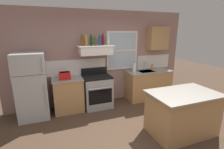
{
  "coord_description": "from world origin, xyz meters",
  "views": [
    {
      "loc": [
        -1.41,
        -2.42,
        2.13
      ],
      "look_at": [
        -0.05,
        1.2,
        1.1
      ],
      "focal_mm": 26.47,
      "sensor_mm": 36.0,
      "label": 1
    }
  ],
  "objects_px": {
    "stove_range": "(97,91)",
    "bottle_blue_liqueur": "(100,41)",
    "bottle_olive_oil_square": "(95,41)",
    "dish_soap_bottle": "(152,67)",
    "kitchen_island": "(182,113)",
    "refrigerator": "(32,86)",
    "toaster": "(65,75)",
    "bottle_clear_tall": "(108,40)",
    "bottle_dark_green_wine": "(91,41)",
    "bottle_champagne_gold_foil": "(86,41)",
    "bottle_red_label_wine": "(103,40)",
    "bottle_amber_wine": "(82,41)",
    "paper_towel_roll": "(135,68)"
  },
  "relations": [
    {
      "from": "bottle_champagne_gold_foil",
      "to": "bottle_dark_green_wine",
      "type": "height_order",
      "value": "bottle_champagne_gold_foil"
    },
    {
      "from": "refrigerator",
      "to": "stove_range",
      "type": "relative_size",
      "value": 1.5
    },
    {
      "from": "stove_range",
      "to": "bottle_blue_liqueur",
      "type": "height_order",
      "value": "bottle_blue_liqueur"
    },
    {
      "from": "toaster",
      "to": "bottle_amber_wine",
      "type": "distance_m",
      "value": 1.01
    },
    {
      "from": "refrigerator",
      "to": "bottle_clear_tall",
      "type": "xyz_separation_m",
      "value": [
        2.01,
        0.07,
        1.05
      ]
    },
    {
      "from": "refrigerator",
      "to": "paper_towel_roll",
      "type": "xyz_separation_m",
      "value": [
        2.84,
        0.06,
        0.23
      ]
    },
    {
      "from": "refrigerator",
      "to": "bottle_red_label_wine",
      "type": "relative_size",
      "value": 5.07
    },
    {
      "from": "bottle_blue_liqueur",
      "to": "kitchen_island",
      "type": "xyz_separation_m",
      "value": [
        1.2,
        -1.93,
        -1.41
      ]
    },
    {
      "from": "refrigerator",
      "to": "bottle_amber_wine",
      "type": "xyz_separation_m",
      "value": [
        1.3,
        0.08,
        1.06
      ]
    },
    {
      "from": "refrigerator",
      "to": "toaster",
      "type": "distance_m",
      "value": 0.81
    },
    {
      "from": "bottle_champagne_gold_foil",
      "to": "dish_soap_bottle",
      "type": "distance_m",
      "value": 2.29
    },
    {
      "from": "bottle_champagne_gold_foil",
      "to": "bottle_red_label_wine",
      "type": "height_order",
      "value": "bottle_red_label_wine"
    },
    {
      "from": "bottle_amber_wine",
      "to": "bottle_red_label_wine",
      "type": "relative_size",
      "value": 0.96
    },
    {
      "from": "stove_range",
      "to": "bottle_red_label_wine",
      "type": "bearing_deg",
      "value": 33.52
    },
    {
      "from": "bottle_blue_liqueur",
      "to": "bottle_clear_tall",
      "type": "relative_size",
      "value": 0.96
    },
    {
      "from": "bottle_clear_tall",
      "to": "dish_soap_bottle",
      "type": "distance_m",
      "value": 1.75
    },
    {
      "from": "refrigerator",
      "to": "bottle_olive_oil_square",
      "type": "relative_size",
      "value": 5.97
    },
    {
      "from": "stove_range",
      "to": "kitchen_island",
      "type": "height_order",
      "value": "stove_range"
    },
    {
      "from": "bottle_dark_green_wine",
      "to": "paper_towel_roll",
      "type": "height_order",
      "value": "bottle_dark_green_wine"
    },
    {
      "from": "bottle_olive_oil_square",
      "to": "bottle_clear_tall",
      "type": "distance_m",
      "value": 0.37
    },
    {
      "from": "bottle_champagne_gold_foil",
      "to": "toaster",
      "type": "bearing_deg",
      "value": -170.12
    },
    {
      "from": "bottle_blue_liqueur",
      "to": "bottle_champagne_gold_foil",
      "type": "bearing_deg",
      "value": 175.05
    },
    {
      "from": "bottle_amber_wine",
      "to": "bottle_clear_tall",
      "type": "xyz_separation_m",
      "value": [
        0.71,
        -0.01,
        -0.0
      ]
    },
    {
      "from": "paper_towel_roll",
      "to": "bottle_dark_green_wine",
      "type": "bearing_deg",
      "value": 179.78
    },
    {
      "from": "bottle_champagne_gold_foil",
      "to": "bottle_clear_tall",
      "type": "xyz_separation_m",
      "value": [
        0.6,
        -0.06,
        -0.01
      ]
    },
    {
      "from": "bottle_olive_oil_square",
      "to": "dish_soap_bottle",
      "type": "relative_size",
      "value": 1.52
    },
    {
      "from": "bottle_amber_wine",
      "to": "bottle_red_label_wine",
      "type": "height_order",
      "value": "bottle_red_label_wine"
    },
    {
      "from": "refrigerator",
      "to": "bottle_amber_wine",
      "type": "relative_size",
      "value": 5.29
    },
    {
      "from": "bottle_olive_oil_square",
      "to": "bottle_clear_tall",
      "type": "xyz_separation_m",
      "value": [
        0.36,
        -0.07,
        0.01
      ]
    },
    {
      "from": "stove_range",
      "to": "bottle_blue_liqueur",
      "type": "relative_size",
      "value": 3.8
    },
    {
      "from": "bottle_dark_green_wine",
      "to": "bottle_champagne_gold_foil",
      "type": "bearing_deg",
      "value": 151.39
    },
    {
      "from": "bottle_red_label_wine",
      "to": "bottle_champagne_gold_foil",
      "type": "bearing_deg",
      "value": -173.84
    },
    {
      "from": "refrigerator",
      "to": "dish_soap_bottle",
      "type": "relative_size",
      "value": 9.09
    },
    {
      "from": "refrigerator",
      "to": "bottle_olive_oil_square",
      "type": "height_order",
      "value": "bottle_olive_oil_square"
    },
    {
      "from": "toaster",
      "to": "bottle_olive_oil_square",
      "type": "relative_size",
      "value": 1.08
    },
    {
      "from": "refrigerator",
      "to": "bottle_olive_oil_square",
      "type": "xyz_separation_m",
      "value": [
        1.65,
        0.14,
        1.04
      ]
    },
    {
      "from": "paper_towel_roll",
      "to": "kitchen_island",
      "type": "bearing_deg",
      "value": -86.16
    },
    {
      "from": "toaster",
      "to": "bottle_clear_tall",
      "type": "relative_size",
      "value": 0.99
    },
    {
      "from": "bottle_blue_liqueur",
      "to": "kitchen_island",
      "type": "height_order",
      "value": "bottle_blue_liqueur"
    },
    {
      "from": "refrigerator",
      "to": "bottle_red_label_wine",
      "type": "xyz_separation_m",
      "value": [
        1.89,
        0.18,
        1.06
      ]
    },
    {
      "from": "bottle_red_label_wine",
      "to": "kitchen_island",
      "type": "height_order",
      "value": "bottle_red_label_wine"
    },
    {
      "from": "kitchen_island",
      "to": "dish_soap_bottle",
      "type": "bearing_deg",
      "value": 74.35
    },
    {
      "from": "bottle_dark_green_wine",
      "to": "bottle_olive_oil_square",
      "type": "bearing_deg",
      "value": 30.98
    },
    {
      "from": "stove_range",
      "to": "bottle_red_label_wine",
      "type": "xyz_separation_m",
      "value": [
        0.24,
        0.16,
        1.42
      ]
    },
    {
      "from": "toaster",
      "to": "kitchen_island",
      "type": "bearing_deg",
      "value": -40.39
    },
    {
      "from": "bottle_champagne_gold_foil",
      "to": "bottle_dark_green_wine",
      "type": "bearing_deg",
      "value": -28.61
    },
    {
      "from": "stove_range",
      "to": "dish_soap_bottle",
      "type": "xyz_separation_m",
      "value": [
        1.88,
        0.14,
        0.54
      ]
    },
    {
      "from": "bottle_olive_oil_square",
      "to": "bottle_red_label_wine",
      "type": "xyz_separation_m",
      "value": [
        0.24,
        0.04,
        0.02
      ]
    },
    {
      "from": "bottle_champagne_gold_foil",
      "to": "bottle_blue_liqueur",
      "type": "bearing_deg",
      "value": -4.95
    },
    {
      "from": "bottle_blue_liqueur",
      "to": "bottle_clear_tall",
      "type": "distance_m",
      "value": 0.24
    }
  ]
}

